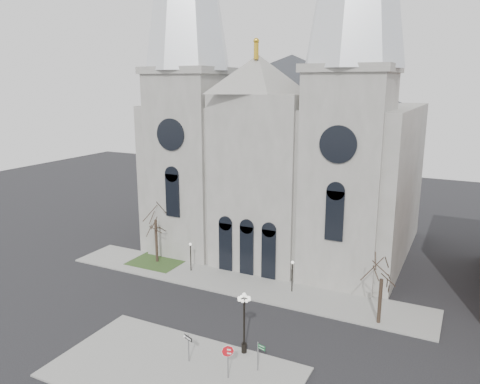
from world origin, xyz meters
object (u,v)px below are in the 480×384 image
at_px(one_way_sign, 188,343).
at_px(street_name_sign, 259,354).
at_px(globe_lamp, 244,315).
at_px(stop_sign, 228,355).

bearing_deg(one_way_sign, street_name_sign, 34.51).
xyz_separation_m(globe_lamp, one_way_sign, (-3.21, -2.93, -1.67)).
bearing_deg(stop_sign, street_name_sign, 34.78).
bearing_deg(street_name_sign, stop_sign, -118.43).
bearing_deg(stop_sign, globe_lamp, 84.34).
bearing_deg(one_way_sign, stop_sign, 13.52).
relative_size(globe_lamp, one_way_sign, 2.28).
height_order(globe_lamp, one_way_sign, globe_lamp).
xyz_separation_m(stop_sign, one_way_sign, (-3.60, 0.47, -0.35)).
bearing_deg(street_name_sign, one_way_sign, -151.94).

